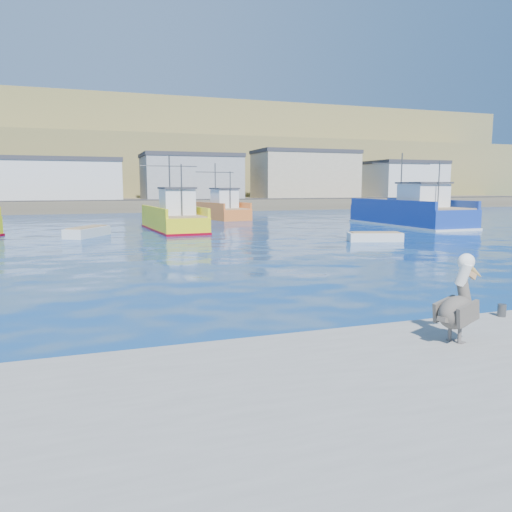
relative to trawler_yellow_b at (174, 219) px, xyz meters
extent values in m
plane|color=navy|center=(-0.51, -28.15, -0.97)|extent=(260.00, 260.00, 0.00)
cylinder|color=#4C4C4C|center=(2.49, -31.55, -0.32)|extent=(0.20, 0.20, 0.30)
cube|color=brown|center=(-0.51, 43.85, -0.17)|extent=(160.00, 30.00, 1.60)
cube|color=olive|center=(-0.51, 69.85, 5.03)|extent=(180.00, 40.00, 14.00)
cube|color=olive|center=(-0.51, 89.85, 10.03)|extent=(200.00, 40.00, 24.00)
cube|color=#2D2D2D|center=(-0.51, 32.85, 0.68)|extent=(150.00, 5.00, 0.10)
cube|color=silver|center=(-10.51, 38.85, 3.38)|extent=(18.00, 11.00, 5.50)
cube|color=#333338|center=(-10.51, 38.85, 6.43)|extent=(18.36, 11.22, 0.60)
cube|color=gray|center=(9.49, 38.85, 3.88)|extent=(15.00, 10.00, 6.50)
cube|color=#333338|center=(9.49, 38.85, 7.43)|extent=(15.30, 10.20, 0.60)
cube|color=tan|center=(29.49, 38.85, 4.38)|extent=(17.00, 9.00, 7.50)
cube|color=#333338|center=(29.49, 38.85, 8.43)|extent=(17.34, 9.18, 0.60)
cube|color=silver|center=(49.49, 38.85, 3.63)|extent=(13.00, 10.00, 6.00)
cube|color=#333338|center=(49.49, 38.85, 6.93)|extent=(13.26, 10.20, 0.60)
cube|color=yellow|center=(-0.02, 0.27, -0.34)|extent=(4.01, 9.98, 1.27)
cube|color=yellow|center=(1.57, 0.37, 0.65)|extent=(0.83, 9.58, 0.70)
cube|color=yellow|center=(-1.60, 0.16, 0.65)|extent=(0.83, 9.58, 0.70)
cube|color=maroon|center=(-0.02, 0.27, -0.92)|extent=(4.09, 10.18, 0.25)
cube|color=#8C7251|center=(-0.02, 0.27, 0.35)|extent=(3.72, 9.57, 0.10)
cube|color=white|center=(0.08, -1.20, 1.40)|extent=(2.52, 2.60, 2.00)
cube|color=#333338|center=(0.08, -1.20, 2.50)|extent=(2.71, 2.90, 0.15)
cylinder|color=#4C4C4C|center=(-0.08, 1.24, 2.80)|extent=(0.13, 0.13, 5.00)
cylinder|color=#4C4C4C|center=(0.18, -2.66, 2.30)|extent=(0.11, 0.11, 4.00)
cylinder|color=#4C4C4C|center=(-0.08, 1.24, 4.30)|extent=(4.73, 0.39, 0.08)
cube|color=#1A3998|center=(21.56, -1.53, -0.12)|extent=(4.73, 13.16, 1.70)
cube|color=#1A3998|center=(23.71, -1.51, 1.08)|extent=(0.42, 12.85, 0.70)
cube|color=#1A3998|center=(19.40, -1.56, 1.08)|extent=(0.42, 12.85, 0.70)
cube|color=silver|center=(21.56, -1.53, -0.92)|extent=(4.83, 13.43, 0.25)
cube|color=#8C7251|center=(21.56, -1.53, 0.78)|extent=(4.36, 12.63, 0.10)
cube|color=white|center=(21.58, -3.50, 1.83)|extent=(3.25, 3.31, 2.00)
cube|color=#333338|center=(21.58, -3.50, 2.93)|extent=(3.48, 3.71, 0.15)
cylinder|color=#4C4C4C|center=(21.54, -0.22, 3.23)|extent=(0.12, 0.12, 5.00)
cylinder|color=#4C4C4C|center=(21.60, -5.46, 2.73)|extent=(0.10, 0.10, 4.00)
cylinder|color=#4C4C4C|center=(21.54, -0.22, 4.73)|extent=(6.43, 0.15, 0.08)
cube|color=orange|center=(7.37, 13.42, -0.39)|extent=(5.12, 9.46, 1.17)
cube|color=orange|center=(8.92, 13.74, 0.54)|extent=(1.99, 8.64, 0.70)
cube|color=orange|center=(5.82, 13.10, 0.54)|extent=(1.99, 8.64, 0.70)
cube|color=#8C7251|center=(7.37, 13.42, 0.24)|extent=(4.78, 9.05, 0.10)
cube|color=white|center=(7.64, 12.10, 1.29)|extent=(2.76, 2.67, 2.00)
cube|color=#333338|center=(7.64, 12.10, 2.39)|extent=(2.98, 2.97, 0.15)
cylinder|color=#4C4C4C|center=(7.19, 14.30, 2.69)|extent=(0.14, 0.14, 5.00)
cylinder|color=#4C4C4C|center=(7.92, 10.79, 2.19)|extent=(0.12, 0.12, 4.00)
cylinder|color=#4C4C4C|center=(7.19, 14.30, 4.19)|extent=(4.62, 1.04, 0.08)
cube|color=silver|center=(11.19, -12.27, -0.75)|extent=(3.71, 2.17, 0.70)
cube|color=#8C7251|center=(11.19, -12.27, -0.38)|extent=(3.30, 1.82, 0.07)
cube|color=silver|center=(26.14, 6.87, -0.75)|extent=(2.43, 3.76, 0.71)
cube|color=#8C7251|center=(26.14, 6.87, -0.37)|extent=(2.06, 3.34, 0.07)
cube|color=silver|center=(-6.78, -2.89, -0.71)|extent=(3.37, 4.30, 0.83)
cube|color=#8C7251|center=(-6.78, -2.89, -0.27)|extent=(2.89, 3.79, 0.08)
cylinder|color=#595451|center=(0.03, -32.92, -0.30)|extent=(0.10, 0.10, 0.34)
cube|color=#595451|center=(0.09, -32.90, -0.46)|extent=(0.20, 0.18, 0.02)
cylinder|color=#595451|center=(-0.03, -32.72, -0.30)|extent=(0.10, 0.10, 0.34)
cube|color=#595451|center=(0.02, -32.70, -0.46)|extent=(0.20, 0.18, 0.02)
ellipsoid|color=#38332D|center=(0.03, -32.81, 0.14)|extent=(1.11, 0.86, 0.67)
cube|color=#38332D|center=(0.08, -33.07, 0.17)|extent=(0.74, 0.31, 0.49)
cube|color=#38332D|center=(-0.08, -32.57, 0.17)|extent=(0.74, 0.31, 0.49)
cube|color=#38332D|center=(-0.38, -32.94, 0.06)|extent=(0.30, 0.25, 0.14)
cylinder|color=#38332D|center=(0.25, -32.74, 0.51)|extent=(0.33, 0.40, 0.53)
cylinder|color=white|center=(0.19, -32.76, 0.90)|extent=(0.31, 0.39, 0.50)
ellipsoid|color=white|center=(0.26, -32.73, 1.15)|extent=(0.47, 0.41, 0.34)
cone|color=gold|center=(0.55, -32.64, 0.93)|extent=(0.69, 0.37, 0.46)
cube|color=tan|center=(0.44, -32.68, 0.89)|extent=(0.41, 0.19, 0.29)
camera|label=1|loc=(-6.97, -40.71, 2.66)|focal=35.00mm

